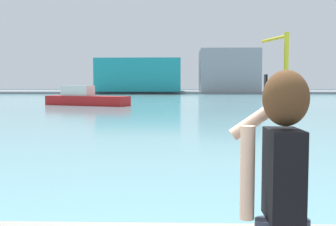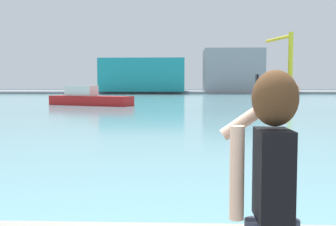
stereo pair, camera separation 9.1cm
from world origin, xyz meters
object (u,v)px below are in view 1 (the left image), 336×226
Objects in this scene: warehouse_right at (228,71)px; boat_moored at (85,98)px; port_crane at (282,54)px; warehouse_left at (140,75)px; person_photographer at (281,180)px.

boat_moored is at bearing -111.66° from warehouse_right.
warehouse_right is (19.93, 50.19, 4.30)m from boat_moored.
warehouse_right is 12.02m from port_crane.
boat_moored is at bearing -122.35° from port_crane.
warehouse_right is at bearing 177.24° from port_crane.
boat_moored is 54.17m from warehouse_right.
port_crane is (30.79, 0.73, 4.49)m from warehouse_left.
port_crane reaches higher than warehouse_right.
port_crane reaches higher than boat_moored.
person_photographer is at bearing -103.69° from port_crane.
warehouse_right is 1.00× the size of port_crane.
boat_moored is 0.72× the size of warehouse_right.
warehouse_left is 19.35m from warehouse_right.
port_crane reaches higher than person_photographer.
warehouse_left is 1.43× the size of warehouse_right.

